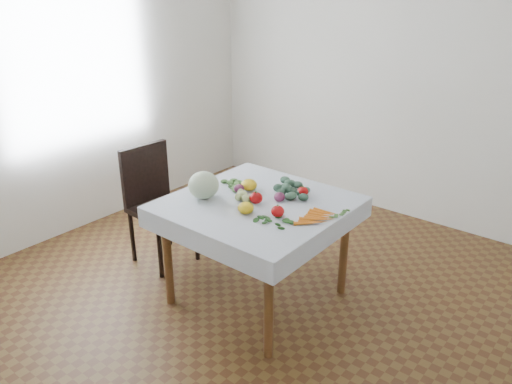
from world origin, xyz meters
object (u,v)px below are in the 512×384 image
chair (155,196)px  cabbage (204,185)px  heirloom_back (249,185)px  table (258,216)px  carrot_bunch (319,217)px

chair → cabbage: size_ratio=4.55×
cabbage → heirloom_back: (0.15, 0.30, -0.05)m
table → chair: 1.01m
table → chair: chair is taller
chair → heirloom_back: (0.83, 0.18, 0.25)m
heirloom_back → table: bearing=-35.0°
table → heirloom_back: (-0.18, 0.12, 0.14)m
table → heirloom_back: size_ratio=8.74×
table → cabbage: size_ratio=4.80×
table → carrot_bunch: (0.46, 0.03, 0.12)m
cabbage → carrot_bunch: size_ratio=0.68×
table → heirloom_back: heirloom_back is taller
carrot_bunch → cabbage: bearing=-165.3°
table → heirloom_back: bearing=145.0°
chair → carrot_bunch: bearing=3.5°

